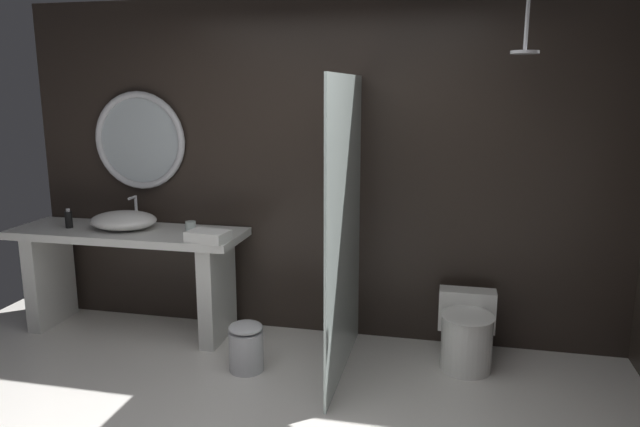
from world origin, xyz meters
name	(u,v)px	position (x,y,z in m)	size (l,w,h in m)	color
back_wall_panel	(322,171)	(0.00, 1.90, 1.30)	(4.80, 0.10, 2.60)	black
vanity_counter	(130,263)	(-1.49, 1.53, 0.56)	(1.85, 0.59, 0.84)	silver
vessel_sink	(124,220)	(-1.53, 1.55, 0.91)	(0.53, 0.43, 0.24)	white
tumbler_cup	(191,227)	(-0.97, 1.58, 0.88)	(0.08, 0.08, 0.08)	silver
soap_dispenser	(69,219)	(-1.98, 1.50, 0.91)	(0.06, 0.06, 0.16)	black
round_wall_mirror	(140,141)	(-1.49, 1.81, 1.52)	(0.79, 0.05, 0.79)	silver
shower_glass_panel	(344,229)	(0.30, 1.24, 1.01)	(0.02, 1.23, 2.02)	silver
rain_shower_head	(525,45)	(1.39, 1.45, 2.19)	(0.18, 0.18, 0.36)	silver
toilet	(467,332)	(1.13, 1.49, 0.24)	(0.40, 0.53, 0.50)	white
waste_bin	(246,346)	(-0.36, 1.07, 0.18)	(0.24, 0.24, 0.35)	silver
folded_hand_towel	(208,236)	(-0.73, 1.34, 0.88)	(0.29, 0.20, 0.08)	white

